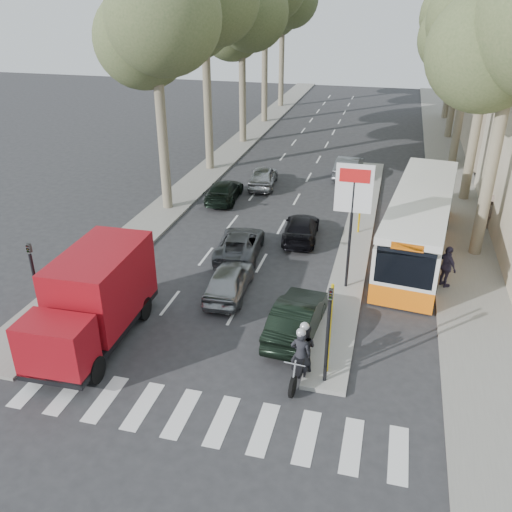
% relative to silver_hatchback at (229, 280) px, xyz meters
% --- Properties ---
extents(ground, '(120.00, 120.00, 0.00)m').
position_rel_silver_hatchback_xyz_m(ground, '(1.53, -3.33, -0.68)').
color(ground, '#28282B').
rests_on(ground, ground).
extents(sidewalk_right, '(3.20, 70.00, 0.12)m').
position_rel_silver_hatchback_xyz_m(sidewalk_right, '(10.13, 21.67, -0.62)').
color(sidewalk_right, gray).
rests_on(sidewalk_right, ground).
extents(median_left, '(2.40, 64.00, 0.12)m').
position_rel_silver_hatchback_xyz_m(median_left, '(-6.47, 24.67, -0.62)').
color(median_left, gray).
rests_on(median_left, ground).
extents(traffic_island, '(1.50, 26.00, 0.16)m').
position_rel_silver_hatchback_xyz_m(traffic_island, '(4.78, 7.67, -0.60)').
color(traffic_island, gray).
rests_on(traffic_island, ground).
extents(billboard, '(1.50, 12.10, 5.60)m').
position_rel_silver_hatchback_xyz_m(billboard, '(4.78, 1.67, 3.03)').
color(billboard, yellow).
rests_on(billboard, ground).
extents(traffic_light_island, '(0.16, 0.41, 3.60)m').
position_rel_silver_hatchback_xyz_m(traffic_light_island, '(4.78, -4.83, 1.81)').
color(traffic_light_island, black).
rests_on(traffic_light_island, ground).
extents(traffic_light_left, '(0.16, 0.41, 3.60)m').
position_rel_silver_hatchback_xyz_m(traffic_light_left, '(-6.07, -4.33, 1.81)').
color(traffic_light_left, black).
rests_on(traffic_light_left, ground).
extents(tree_l_a, '(7.40, 7.20, 14.10)m').
position_rel_silver_hatchback_xyz_m(tree_l_a, '(-6.34, 8.78, 9.71)').
color(tree_l_a, '#6B604C').
rests_on(tree_l_a, ground).
extents(tree_l_b, '(7.40, 7.20, 14.88)m').
position_rel_silver_hatchback_xyz_m(tree_l_b, '(-6.44, 16.78, 10.40)').
color(tree_l_b, '#6B604C').
rests_on(tree_l_b, ground).
extents(tree_l_c, '(7.40, 7.20, 13.71)m').
position_rel_silver_hatchback_xyz_m(tree_l_c, '(-6.24, 24.78, 9.36)').
color(tree_l_c, '#6B604C').
rests_on(tree_l_c, ground).
extents(tree_r_c, '(7.40, 7.20, 13.32)m').
position_rel_silver_hatchback_xyz_m(tree_r_c, '(10.56, 22.78, 9.02)').
color(tree_r_c, '#6B604C').
rests_on(tree_r_c, ground).
extents(tree_r_e, '(7.40, 7.20, 14.10)m').
position_rel_silver_hatchback_xyz_m(tree_r_e, '(10.76, 38.78, 9.71)').
color(tree_r_e, '#6B604C').
rests_on(tree_r_e, ground).
extents(silver_hatchback, '(1.84, 4.07, 1.35)m').
position_rel_silver_hatchback_xyz_m(silver_hatchback, '(0.00, 0.00, 0.00)').
color(silver_hatchback, '#93979A').
rests_on(silver_hatchback, ground).
extents(dark_hatchback, '(1.84, 4.47, 1.44)m').
position_rel_silver_hatchback_xyz_m(dark_hatchback, '(3.33, -2.20, 0.04)').
color(dark_hatchback, black).
rests_on(dark_hatchback, ground).
extents(queue_car_a, '(2.40, 4.49, 1.20)m').
position_rel_silver_hatchback_xyz_m(queue_car_a, '(-0.61, 3.78, -0.08)').
color(queue_car_a, '#45484C').
rests_on(queue_car_a, ground).
extents(queue_car_b, '(2.01, 4.28, 1.21)m').
position_rel_silver_hatchback_xyz_m(queue_car_b, '(1.94, 6.36, -0.07)').
color(queue_car_b, black).
rests_on(queue_car_b, ground).
extents(queue_car_c, '(2.02, 4.19, 1.38)m').
position_rel_silver_hatchback_xyz_m(queue_car_c, '(-1.97, 14.00, 0.01)').
color(queue_car_c, '#929599').
rests_on(queue_car_c, ground).
extents(queue_car_d, '(1.74, 4.42, 1.43)m').
position_rel_silver_hatchback_xyz_m(queue_car_d, '(3.24, 17.43, 0.04)').
color(queue_car_d, '#54585C').
rests_on(queue_car_d, ground).
extents(queue_car_e, '(2.02, 4.38, 1.24)m').
position_rel_silver_hatchback_xyz_m(queue_car_e, '(-3.65, 10.85, -0.06)').
color(queue_car_e, black).
rests_on(queue_car_e, ground).
extents(red_truck, '(2.53, 6.26, 3.31)m').
position_rel_silver_hatchback_xyz_m(red_truck, '(-3.68, -4.35, 1.07)').
color(red_truck, black).
rests_on(red_truck, ground).
extents(city_bus, '(3.90, 12.07, 3.12)m').
position_rel_silver_hatchback_xyz_m(city_bus, '(7.73, 6.26, 0.97)').
color(city_bus, orange).
rests_on(city_bus, ground).
extents(motorcycle, '(0.89, 2.40, 2.04)m').
position_rel_silver_hatchback_xyz_m(motorcycle, '(3.95, -4.57, 0.25)').
color(motorcycle, black).
rests_on(motorcycle, ground).
extents(pedestrian_near, '(1.07, 1.21, 1.88)m').
position_rel_silver_hatchback_xyz_m(pedestrian_near, '(8.90, 2.82, 0.38)').
color(pedestrian_near, '#382F47').
rests_on(pedestrian_near, sidewalk_right).
extents(pedestrian_far, '(1.27, 0.70, 1.86)m').
position_rel_silver_hatchback_xyz_m(pedestrian_far, '(11.53, 10.10, 0.37)').
color(pedestrian_far, '#716055').
rests_on(pedestrian_far, sidewalk_right).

